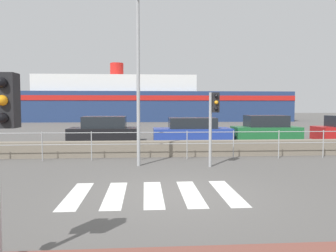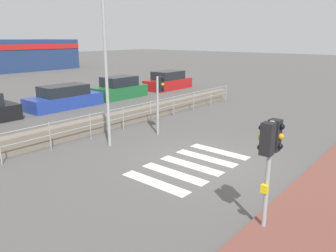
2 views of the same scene
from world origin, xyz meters
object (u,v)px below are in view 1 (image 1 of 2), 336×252
(streetlamp, at_px, (138,60))
(parked_car_green, at_px, (266,130))
(parked_car_black, at_px, (105,131))
(parked_car_blue, at_px, (192,131))
(ferry_boat, at_px, (143,102))
(traffic_light_far, at_px, (214,112))

(streetlamp, xyz_separation_m, parked_car_green, (7.50, 7.99, -3.00))
(streetlamp, relative_size, parked_car_black, 1.44)
(parked_car_blue, bearing_deg, parked_car_black, -180.00)
(streetlamp, xyz_separation_m, ferry_boat, (0.05, 34.15, -1.09))
(parked_car_blue, bearing_deg, traffic_light_far, -93.26)
(streetlamp, relative_size, ferry_boat, 0.16)
(traffic_light_far, xyz_separation_m, parked_car_black, (-4.67, 8.16, -1.25))
(ferry_boat, bearing_deg, streetlamp, -90.08)
(traffic_light_far, height_order, streetlamp, streetlamp)
(traffic_light_far, relative_size, parked_car_blue, 0.56)
(parked_car_green, bearing_deg, parked_car_blue, 180.00)
(parked_car_green, bearing_deg, parked_car_black, -180.00)
(parked_car_blue, bearing_deg, parked_car_green, 0.00)
(traffic_light_far, bearing_deg, parked_car_green, 58.85)
(streetlamp, bearing_deg, ferry_boat, 89.92)
(ferry_boat, relative_size, parked_car_blue, 8.15)
(streetlamp, distance_m, ferry_boat, 34.17)
(parked_car_blue, distance_m, parked_car_green, 4.47)
(parked_car_black, bearing_deg, streetlamp, -75.25)
(traffic_light_far, relative_size, parked_car_green, 0.65)
(streetlamp, bearing_deg, parked_car_green, 46.83)
(parked_car_black, relative_size, parked_car_blue, 0.89)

